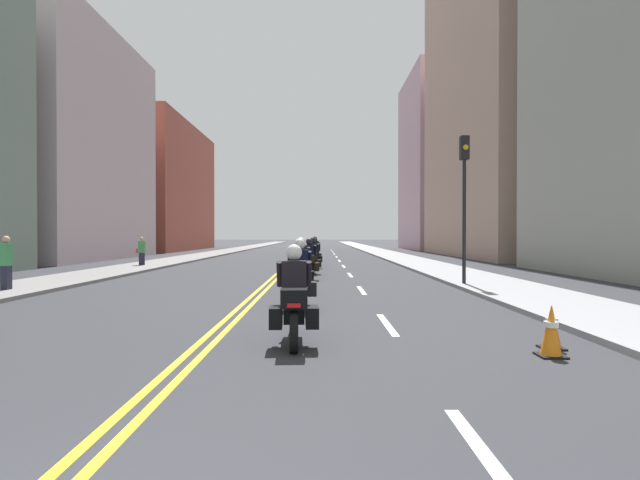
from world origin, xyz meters
TOP-DOWN VIEW (x-y plane):
  - ground_plane at (0.00, 48.00)m, footprint 264.00×264.00m
  - sidewalk_left at (-7.77, 48.00)m, footprint 2.94×144.00m
  - sidewalk_right at (7.77, 48.00)m, footprint 2.94×144.00m
  - centreline_yellow_inner at (-0.12, 48.00)m, footprint 0.12×132.00m
  - centreline_yellow_outer at (0.12, 48.00)m, footprint 0.12×132.00m
  - lane_dashes_white at (3.15, 29.00)m, footprint 0.14×56.40m
  - building_left_1 at (-16.58, 34.01)m, footprint 7.91×16.55m
  - building_right_1 at (16.56, 39.22)m, footprint 7.89×21.45m
  - building_left_2 at (-16.96, 55.87)m, footprint 8.67×21.68m
  - building_right_2 at (16.70, 59.75)m, footprint 8.17×15.17m
  - motorcycle_0 at (1.42, 6.30)m, footprint 0.78×2.19m
  - motorcycle_1 at (1.36, 10.11)m, footprint 0.78×2.11m
  - motorcycle_2 at (1.25, 13.46)m, footprint 0.78×2.14m
  - motorcycle_3 at (1.41, 17.84)m, footprint 0.78×2.20m
  - motorcycle_4 at (1.52, 20.72)m, footprint 0.76×2.18m
  - motorcycle_5 at (1.57, 24.62)m, footprint 0.77×2.27m
  - motorcycle_6 at (1.53, 28.05)m, footprint 0.78×2.25m
  - traffic_cone_0 at (5.17, 5.41)m, footprint 0.37×0.37m
  - traffic_cone_1 at (5.41, 5.89)m, footprint 0.34×0.34m
  - traffic_light_near at (6.70, 15.07)m, footprint 0.28×0.38m
  - pedestrian_0 at (-7.54, 13.14)m, footprint 0.23×0.37m
  - pedestrian_1 at (-7.83, 25.31)m, footprint 0.50×0.27m

SIDE VIEW (x-z plane):
  - ground_plane at x=0.00m, z-range 0.00..0.00m
  - centreline_yellow_inner at x=-0.12m, z-range 0.00..0.01m
  - centreline_yellow_outer at x=0.12m, z-range 0.00..0.01m
  - lane_dashes_white at x=3.15m, z-range 0.00..0.01m
  - sidewalk_left at x=-7.77m, z-range 0.00..0.12m
  - sidewalk_right at x=7.77m, z-range 0.00..0.12m
  - traffic_cone_1 at x=5.41m, z-range 0.00..0.68m
  - traffic_cone_0 at x=5.17m, z-range 0.00..0.73m
  - motorcycle_0 at x=1.42m, z-range -0.16..1.44m
  - motorcycle_4 at x=1.52m, z-range -0.17..1.47m
  - motorcycle_5 at x=1.57m, z-range -0.14..1.44m
  - motorcycle_3 at x=1.41m, z-range -0.15..1.47m
  - motorcycle_1 at x=1.36m, z-range -0.18..1.49m
  - motorcycle_6 at x=1.53m, z-range -0.16..1.50m
  - motorcycle_2 at x=1.25m, z-range -0.16..1.52m
  - pedestrian_1 at x=-7.83m, z-range 0.03..1.67m
  - pedestrian_0 at x=-7.54m, z-range 0.03..1.75m
  - traffic_light_near at x=6.70m, z-range 0.94..6.02m
  - building_left_2 at x=-16.96m, z-range 0.00..14.28m
  - building_left_1 at x=-16.58m, z-range 0.00..16.22m
  - building_right_2 at x=16.70m, z-range 0.00..21.21m
  - building_right_1 at x=16.56m, z-range 0.00..29.28m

